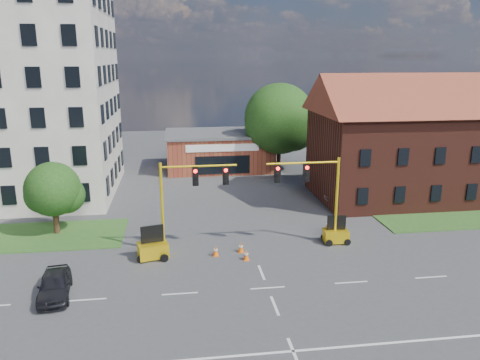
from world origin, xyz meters
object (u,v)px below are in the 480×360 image
at_px(signal_mast_east, 314,191).
at_px(sedan_dark, 54,285).
at_px(signal_mast_west, 187,196).
at_px(pickup_white, 353,198).
at_px(trailer_east, 336,235).
at_px(trailer_west, 153,249).

xyz_separation_m(signal_mast_east, sedan_dark, (-16.18, -5.35, -3.22)).
height_order(signal_mast_west, pickup_white, signal_mast_west).
bearing_deg(trailer_east, signal_mast_west, -174.95).
distance_m(trailer_east, pickup_white, 9.17).
xyz_separation_m(pickup_white, sedan_dark, (-22.27, -13.41, 0.01)).
relative_size(signal_mast_west, sedan_dark, 1.52).
height_order(signal_mast_east, trailer_east, signal_mast_east).
relative_size(signal_mast_east, pickup_white, 1.25).
height_order(signal_mast_east, pickup_white, signal_mast_east).
bearing_deg(signal_mast_east, signal_mast_west, 180.00).
bearing_deg(signal_mast_west, pickup_white, 28.59).
bearing_deg(trailer_east, trailer_west, -170.66).
distance_m(trailer_west, sedan_dark, 6.77).
height_order(signal_mast_west, sedan_dark, signal_mast_west).
relative_size(signal_mast_west, signal_mast_east, 1.00).
distance_m(signal_mast_west, trailer_west, 4.10).
relative_size(signal_mast_east, sedan_dark, 1.52).
bearing_deg(sedan_dark, signal_mast_east, 10.49).
bearing_deg(signal_mast_east, sedan_dark, -161.72).
bearing_deg(signal_mast_east, trailer_west, -175.04).
bearing_deg(trailer_east, signal_mast_east, -174.90).
distance_m(trailer_west, pickup_white, 19.36).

